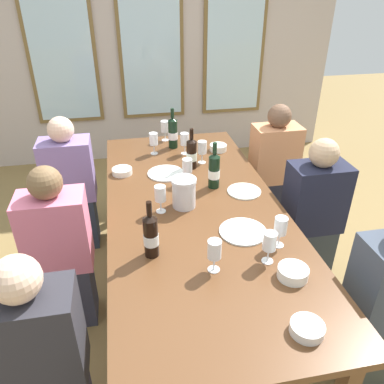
{
  "coord_description": "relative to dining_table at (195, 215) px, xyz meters",
  "views": [
    {
      "loc": [
        -0.4,
        -1.96,
        2.0
      ],
      "look_at": [
        0.0,
        0.1,
        0.79
      ],
      "focal_mm": 35.62,
      "sensor_mm": 36.0,
      "label": 1
    }
  ],
  "objects": [
    {
      "name": "seated_person_4",
      "position": [
        -0.84,
        -0.04,
        -0.15
      ],
      "size": [
        0.38,
        0.24,
        1.11
      ],
      "color": "#313141",
      "rests_on": "ground"
    },
    {
      "name": "wine_glass_2",
      "position": [
        0.01,
        0.32,
        0.18
      ],
      "size": [
        0.07,
        0.07,
        0.17
      ],
      "color": "white",
      "rests_on": "dining_table"
    },
    {
      "name": "tasting_bowl_1",
      "position": [
        0.33,
        -0.71,
        0.09
      ],
      "size": [
        0.15,
        0.15,
        0.05
      ],
      "primitive_type": "cylinder",
      "color": "white",
      "rests_on": "dining_table"
    },
    {
      "name": "seated_person_0",
      "position": [
        -0.84,
        0.78,
        -0.15
      ],
      "size": [
        0.38,
        0.24,
        1.11
      ],
      "color": "#283141",
      "rests_on": "ground"
    },
    {
      "name": "dining_table",
      "position": [
        0.0,
        0.0,
        0.0
      ],
      "size": [
        1.07,
        2.42,
        0.74
      ],
      "color": "brown",
      "rests_on": "ground"
    },
    {
      "name": "wine_glass_5",
      "position": [
        0.26,
        -0.58,
        0.18
      ],
      "size": [
        0.07,
        0.07,
        0.17
      ],
      "color": "white",
      "rests_on": "dining_table"
    },
    {
      "name": "back_wall_with_windows",
      "position": [
        0.0,
        2.49,
        0.77
      ],
      "size": [
        4.27,
        0.1,
        2.9
      ],
      "color": "#B9ABA2",
      "rests_on": "ground"
    },
    {
      "name": "tasting_bowl_0",
      "position": [
        0.36,
        0.81,
        0.09
      ],
      "size": [
        0.14,
        0.14,
        0.05
      ],
      "primitive_type": "cylinder",
      "color": "white",
      "rests_on": "dining_table"
    },
    {
      "name": "wine_glass_3",
      "position": [
        -0.21,
        -0.02,
        0.18
      ],
      "size": [
        0.07,
        0.07,
        0.17
      ],
      "color": "white",
      "rests_on": "dining_table"
    },
    {
      "name": "wine_glass_8",
      "position": [
        0.08,
        0.8,
        0.18
      ],
      "size": [
        0.07,
        0.07,
        0.17
      ],
      "color": "white",
      "rests_on": "dining_table"
    },
    {
      "name": "wine_glass_6",
      "position": [
        -0.16,
        0.85,
        0.18
      ],
      "size": [
        0.07,
        0.07,
        0.17
      ],
      "color": "white",
      "rests_on": "dining_table"
    },
    {
      "name": "seated_person_1",
      "position": [
        0.84,
        0.76,
        -0.15
      ],
      "size": [
        0.38,
        0.24,
        1.11
      ],
      "color": "#222331",
      "rests_on": "ground"
    },
    {
      "name": "tasting_bowl_3",
      "position": [
        0.25,
        -1.02,
        0.08
      ],
      "size": [
        0.14,
        0.14,
        0.04
      ],
      "primitive_type": "cylinder",
      "color": "white",
      "rests_on": "dining_table"
    },
    {
      "name": "wine_bottle_1",
      "position": [
        0.17,
        0.22,
        0.19
      ],
      "size": [
        0.08,
        0.08,
        0.32
      ],
      "color": "black",
      "rests_on": "dining_table"
    },
    {
      "name": "ground_plane",
      "position": [
        0.0,
        0.0,
        -0.68
      ],
      "size": [
        12.0,
        12.0,
        0.0
      ],
      "primitive_type": "plane",
      "color": "olive"
    },
    {
      "name": "white_plate_1",
      "position": [
        0.36,
        0.12,
        0.07
      ],
      "size": [
        0.22,
        0.22,
        0.01
      ],
      "primitive_type": "cylinder",
      "color": "white",
      "rests_on": "dining_table"
    },
    {
      "name": "white_plate_0",
      "position": [
        0.21,
        -0.32,
        0.07
      ],
      "size": [
        0.27,
        0.27,
        0.01
      ],
      "primitive_type": "cylinder",
      "color": "white",
      "rests_on": "dining_table"
    },
    {
      "name": "seated_person_2",
      "position": [
        -0.84,
        -0.8,
        -0.15
      ],
      "size": [
        0.38,
        0.24,
        1.11
      ],
      "color": "#322F44",
      "rests_on": "ground"
    },
    {
      "name": "tasting_bowl_2",
      "position": [
        -0.43,
        0.54,
        0.08
      ],
      "size": [
        0.14,
        0.14,
        0.04
      ],
      "primitive_type": "cylinder",
      "color": "white",
      "rests_on": "dining_table"
    },
    {
      "name": "wine_glass_0",
      "position": [
        0.36,
        -0.47,
        0.18
      ],
      "size": [
        0.07,
        0.07,
        0.17
      ],
      "color": "white",
      "rests_on": "dining_table"
    },
    {
      "name": "wine_bottle_0",
      "position": [
        0.08,
        0.54,
        0.18
      ],
      "size": [
        0.08,
        0.08,
        0.3
      ],
      "color": "black",
      "rests_on": "dining_table"
    },
    {
      "name": "seated_person_5",
      "position": [
        0.84,
        0.04,
        -0.15
      ],
      "size": [
        0.38,
        0.24,
        1.11
      ],
      "color": "#30373B",
      "rests_on": "ground"
    },
    {
      "name": "white_plate_2",
      "position": [
        -0.12,
        0.48,
        0.07
      ],
      "size": [
        0.26,
        0.26,
        0.01
      ],
      "primitive_type": "cylinder",
      "color": "white",
      "rests_on": "dining_table"
    },
    {
      "name": "metal_pitcher",
      "position": [
        -0.06,
        0.02,
        0.16
      ],
      "size": [
        0.16,
        0.16,
        0.19
      ],
      "color": "silver",
      "rests_on": "dining_table"
    },
    {
      "name": "wine_bottle_3",
      "position": [
        -0.31,
        -0.41,
        0.18
      ],
      "size": [
        0.08,
        0.08,
        0.32
      ],
      "color": "black",
      "rests_on": "dining_table"
    },
    {
      "name": "wine_glass_1",
      "position": [
        -0.02,
        -0.59,
        0.18
      ],
      "size": [
        0.07,
        0.07,
        0.17
      ],
      "color": "white",
      "rests_on": "dining_table"
    },
    {
      "name": "wine_bottle_2",
      "position": [
        0.01,
        0.94,
        0.19
      ],
      "size": [
        0.08,
        0.08,
        0.33
      ],
      "color": "black",
      "rests_on": "dining_table"
    },
    {
      "name": "wine_glass_4",
      "position": [
        0.18,
        0.61,
        0.18
      ],
      "size": [
        0.07,
        0.07,
        0.17
      ],
      "color": "white",
      "rests_on": "dining_table"
    },
    {
      "name": "wine_glass_7",
      "position": [
        -0.04,
        1.11,
        0.18
      ],
      "size": [
        0.07,
        0.07,
        0.17
      ],
      "color": "white",
      "rests_on": "dining_table"
    }
  ]
}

